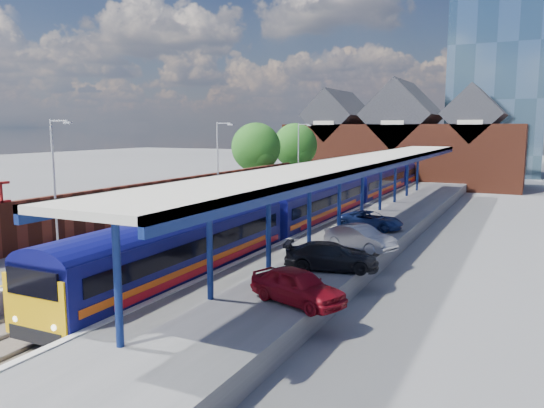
{
  "coord_description": "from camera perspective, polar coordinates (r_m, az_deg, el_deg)",
  "views": [
    {
      "loc": [
        15.84,
        -13.62,
        7.54
      ],
      "look_at": [
        0.66,
        17.16,
        2.6
      ],
      "focal_mm": 35.0,
      "sensor_mm": 36.0,
      "label": 1
    }
  ],
  "objects": [
    {
      "name": "parked_car_dark",
      "position": [
        24.86,
        6.4,
        -5.61
      ],
      "size": [
        4.67,
        2.81,
        1.27
      ],
      "primitive_type": "imported",
      "rotation": [
        0.0,
        0.0,
        1.82
      ],
      "color": "black",
      "rests_on": "right_platform"
    },
    {
      "name": "ground",
      "position": [
        47.02,
        6.2,
        -1.08
      ],
      "size": [
        240.0,
        240.0,
        0.0
      ],
      "primitive_type": "plane",
      "color": "#5B5B5E",
      "rests_on": "ground"
    },
    {
      "name": "ballast_bed",
      "position": [
        37.92,
        1.0,
        -3.23
      ],
      "size": [
        6.0,
        76.0,
        0.06
      ],
      "primitive_type": "cube",
      "color": "#473D33",
      "rests_on": "ground"
    },
    {
      "name": "parked_car_silver",
      "position": [
        29.09,
        9.47,
        -3.57
      ],
      "size": [
        4.28,
        2.8,
        1.33
      ],
      "primitive_type": "imported",
      "rotation": [
        0.0,
        0.0,
        1.2
      ],
      "color": "#A3A3A8",
      "rests_on": "right_platform"
    },
    {
      "name": "left_platform",
      "position": [
        40.44,
        -6.07,
        -1.88
      ],
      "size": [
        5.0,
        76.0,
        1.0
      ],
      "primitive_type": "cube",
      "color": "#565659",
      "rests_on": "ground"
    },
    {
      "name": "lamp_post_c",
      "position": [
        42.05,
        -5.7,
        4.68
      ],
      "size": [
        1.48,
        0.18,
        7.0
      ],
      "color": "#A5A8AA",
      "rests_on": "left_platform"
    },
    {
      "name": "tree_far",
      "position": [
        62.84,
        2.61,
        6.19
      ],
      "size": [
        5.2,
        5.2,
        8.1
      ],
      "color": "#382314",
      "rests_on": "ground"
    },
    {
      "name": "train",
      "position": [
        46.88,
        8.24,
        1.47
      ],
      "size": [
        3.0,
        65.93,
        3.45
      ],
      "color": "#0B0C51",
      "rests_on": "ground"
    },
    {
      "name": "lamp_post_d",
      "position": [
        56.25,
        2.98,
        5.59
      ],
      "size": [
        1.48,
        0.18,
        7.0
      ],
      "color": "#A5A8AA",
      "rests_on": "left_platform"
    },
    {
      "name": "station_building",
      "position": [
        73.38,
        13.85,
        6.33
      ],
      "size": [
        30.0,
        12.12,
        13.78
      ],
      "color": "#5C2618",
      "rests_on": "ground"
    },
    {
      "name": "brick_wall",
      "position": [
        36.56,
        -15.0,
        -0.09
      ],
      "size": [
        0.35,
        50.0,
        3.86
      ],
      "color": "#5C2618",
      "rests_on": "left_platform"
    },
    {
      "name": "parked_car_blue",
      "position": [
        35.09,
        10.54,
        -1.72
      ],
      "size": [
        4.29,
        2.15,
        1.17
      ],
      "primitive_type": "imported",
      "rotation": [
        0.0,
        0.0,
        1.52
      ],
      "color": "navy",
      "rests_on": "right_platform"
    },
    {
      "name": "parked_car_red",
      "position": [
        20.1,
        2.77,
        -8.78
      ],
      "size": [
        4.27,
        2.84,
        1.35
      ],
      "primitive_type": "imported",
      "rotation": [
        0.0,
        0.0,
        1.23
      ],
      "color": "maroon",
      "rests_on": "right_platform"
    },
    {
      "name": "right_platform",
      "position": [
        35.73,
        9.75,
        -3.29
      ],
      "size": [
        6.0,
        76.0,
        1.0
      ],
      "primitive_type": "cube",
      "color": "#565659",
      "rests_on": "ground"
    },
    {
      "name": "lamp_post_b",
      "position": [
        29.74,
        -22.23,
        2.67
      ],
      "size": [
        1.48,
        0.18,
        7.0
      ],
      "color": "#A5A8AA",
      "rests_on": "left_platform"
    },
    {
      "name": "rails",
      "position": [
        37.9,
        1.0,
        -3.1
      ],
      "size": [
        4.51,
        76.0,
        0.14
      ],
      "color": "slate",
      "rests_on": "ground"
    },
    {
      "name": "yellow_line",
      "position": [
        39.46,
        -3.93,
        -1.36
      ],
      "size": [
        0.14,
        76.0,
        0.01
      ],
      "primitive_type": "cube",
      "color": "yellow",
      "rests_on": "left_platform"
    },
    {
      "name": "platform_sign",
      "position": [
        43.28,
        -2.73,
        1.75
      ],
      "size": [
        0.55,
        0.08,
        2.5
      ],
      "color": "#A5A8AA",
      "rests_on": "left_platform"
    },
    {
      "name": "canopy",
      "position": [
        37.12,
        10.02,
        4.53
      ],
      "size": [
        4.5,
        52.0,
        4.48
      ],
      "color": "navy",
      "rests_on": "right_platform"
    },
    {
      "name": "coping_right",
      "position": [
        36.52,
        5.48,
        -2.12
      ],
      "size": [
        0.3,
        76.0,
        0.05
      ],
      "primitive_type": "cube",
      "color": "silver",
      "rests_on": "right_platform"
    },
    {
      "name": "coping_left",
      "position": [
        39.16,
        -3.17,
        -1.4
      ],
      "size": [
        0.3,
        76.0,
        0.05
      ],
      "primitive_type": "cube",
      "color": "silver",
      "rests_on": "left_platform"
    },
    {
      "name": "tree_near",
      "position": [
        56.07,
        -1.64,
        5.95
      ],
      "size": [
        5.2,
        5.2,
        8.1
      ],
      "color": "#382314",
      "rests_on": "ground"
    },
    {
      "name": "glass_tower",
      "position": [
        94.65,
        23.32,
        15.23
      ],
      "size": [
        14.2,
        14.2,
        40.3
      ],
      "color": "#415E70",
      "rests_on": "ground"
    }
  ]
}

